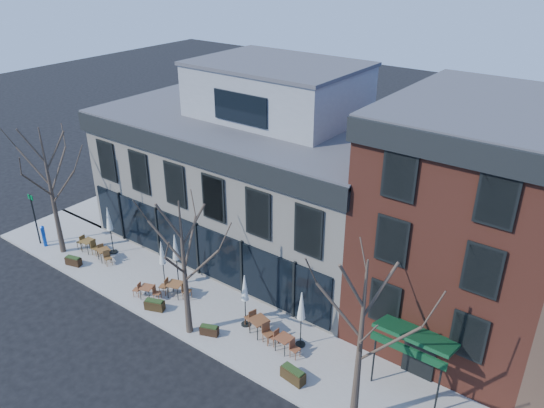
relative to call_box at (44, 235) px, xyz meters
The scene contains 25 objects.
ground 10.58m from the call_box, 19.28° to the left, with size 120.00×120.00×0.00m, color black.
sidewalk_front 13.29m from the call_box, ahead, with size 33.50×4.70×0.15m, color gray.
sidewalk_side 9.60m from the call_box, 97.83° to the left, with size 4.50×12.00×0.15m, color gray.
corner_building 13.71m from the call_box, 40.46° to the left, with size 18.39×10.39×11.10m.
red_brick_building 24.91m from the call_box, 20.24° to the left, with size 8.20×11.78×11.18m.
tree_corner 3.65m from the call_box, 10.67° to the left, with size 3.93×3.98×7.92m.
tree_mid 13.28m from the call_box, ahead, with size 3.50×3.55×7.04m.
tree_right 22.18m from the call_box, ahead, with size 3.72×3.77×7.48m.
sign_pole 1.28m from the call_box, behind, with size 0.50×0.10×3.40m.
call_box is the anchor object (origin of this frame).
cafe_set_0 3.01m from the call_box, 23.86° to the left, with size 1.82×0.77×0.95m.
cafe_set_1 4.48m from the call_box, 15.16° to the left, with size 1.72×0.88×0.88m.
cafe_set_2 9.23m from the call_box, ahead, with size 1.62×0.95×0.84m.
cafe_set_3 10.39m from the call_box, ahead, with size 1.89×1.02×0.97m.
cafe_set_4 15.86m from the call_box, ahead, with size 2.05×1.04×1.05m.
cafe_set_5 17.46m from the call_box, ahead, with size 1.79×0.76×0.93m.
umbrella_0 4.73m from the call_box, 26.74° to the left, with size 0.49×0.49×3.05m.
umbrella_1 9.38m from the call_box, ahead, with size 0.45×0.45×2.80m.
umbrella_2 9.97m from the call_box, 12.04° to the left, with size 0.50×0.50×3.12m.
umbrella_3 14.97m from the call_box, ahead, with size 0.46×0.46×2.91m.
umbrella_4 17.97m from the call_box, ahead, with size 0.48×0.48×2.98m.
planter_0 3.35m from the call_box, ahead, with size 1.02×0.62×0.53m.
planter_1 10.32m from the call_box, ahead, with size 1.10×0.75×0.57m.
planter_2 13.89m from the call_box, ahead, with size 0.96×0.67×0.50m.
planter_3 18.81m from the call_box, ahead, with size 1.18×0.59×0.63m.
Camera 1 is at (18.42, -17.81, 17.09)m, focal length 35.00 mm.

